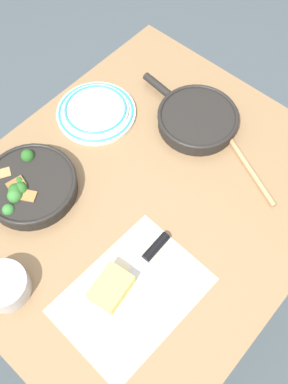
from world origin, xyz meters
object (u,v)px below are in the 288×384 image
Objects in this scene: wooden_spoon at (233,144)px; grater_knife at (142,264)px; cheese_block at (111,288)px; skillet_eggs at (197,119)px; dinner_plate_stack at (96,111)px; prep_bowl_steel at (5,286)px; skillet_broccoli at (28,185)px.

grater_knife is (-0.45, -0.04, 0.00)m from wooden_spoon.
grater_knife reaches higher than wooden_spoon.
skillet_eggs is at bearing 16.90° from cheese_block.
prep_bowl_steel reaches higher than dinner_plate_stack.
grater_knife is at bearing -5.78° from cheese_block.
skillet_eggs is at bearing -2.23° from prep_bowl_steel.
grater_knife is at bearing -122.25° from dinner_plate_stack.
skillet_broccoli is 0.59m from wooden_spoon.
skillet_broccoli is 0.28m from prep_bowl_steel.
grater_knife is at bearing -37.38° from prep_bowl_steel.
dinner_plate_stack is at bearing -105.43° from skillet_broccoli.
wooden_spoon is (0.49, -0.33, -0.02)m from skillet_broccoli.
cheese_block is (-0.55, -0.03, 0.01)m from wooden_spoon.
prep_bowl_steel reaches higher than skillet_eggs.
wooden_spoon is at bearing -12.52° from prep_bowl_steel.
wooden_spoon is 0.42m from dinner_plate_stack.
cheese_block is (-0.54, -0.16, -0.00)m from skillet_eggs.
cheese_block is at bearing -49.13° from prep_bowl_steel.
prep_bowl_steel is at bearing 130.87° from cheese_block.
wooden_spoon is at bearing -64.63° from dinner_plate_stack.
wooden_spoon is 3.11× the size of cheese_block.
prep_bowl_steel is (-0.53, -0.22, 0.02)m from dinner_plate_stack.
skillet_eggs is 1.04× the size of wooden_spoon.
skillet_broccoli is 1.02× the size of skillet_eggs.
cheese_block is (-0.05, -0.36, -0.00)m from skillet_broccoli.
grater_knife is 0.33m from prep_bowl_steel.
skillet_broccoli is at bearing 74.04° from skillet_eggs.
skillet_broccoli reaches higher than skillet_eggs.
prep_bowl_steel is (-0.17, 0.19, 0.01)m from cheese_block.
skillet_eggs is 0.13m from wooden_spoon.
wooden_spoon is at bearing -175.84° from grater_knife.
dinner_plate_stack is (0.27, 0.42, 0.00)m from grater_knife.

